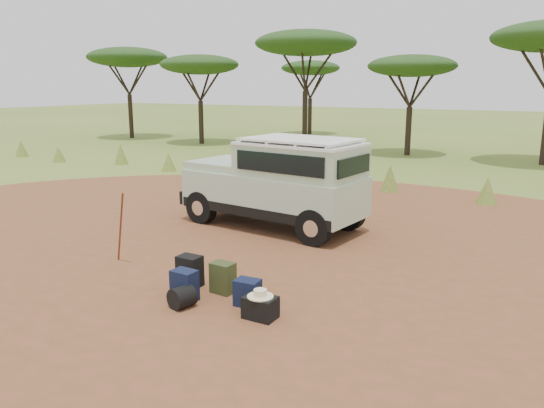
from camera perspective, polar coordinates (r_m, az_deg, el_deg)
The scene contains 13 objects.
ground at distance 9.76m, azimuth -2.99°, elevation -7.56°, with size 140.00×140.00×0.00m, color #557529.
dirt_clearing at distance 9.76m, azimuth -2.99°, elevation -7.54°, with size 23.00×23.00×0.01m, color brown.
grass_fringe at distance 17.35m, azimuth 12.80°, elevation 2.50°, with size 36.60×1.60×0.90m.
acacia_treeline at distance 27.89m, azimuth 21.43°, elevation 14.92°, with size 46.70×13.20×6.26m.
safari_vehicle at distance 12.64m, azimuth 0.65°, elevation 2.12°, with size 4.69×2.29×2.19m.
walking_staff at distance 10.51m, azimuth -15.99°, elevation -2.45°, with size 0.04×0.04×1.52m, color brown.
backpack_black at distance 9.22m, azimuth -8.83°, elevation -7.16°, with size 0.40×0.29×0.54m, color black.
backpack_navy at distance 8.64m, azimuth -9.39°, elevation -8.67°, with size 0.39×0.28×0.51m, color #111C38.
backpack_olive at distance 8.87m, azimuth -5.30°, elevation -7.93°, with size 0.38×0.27×0.52m, color #303E1C.
duffel_navy at distance 8.38m, azimuth -2.65°, elevation -9.52°, with size 0.38×0.28×0.43m, color #111C38.
hard_case at distance 7.96m, azimuth -1.26°, elevation -11.08°, with size 0.48×0.34×0.34m, color black.
stuff_sack at distance 8.43m, azimuth -9.64°, elevation -9.85°, with size 0.34×0.34×0.34m, color black.
safari_hat at distance 7.88m, azimuth -1.27°, elevation -9.67°, with size 0.39×0.39×0.11m.
Camera 1 is at (4.92, -7.73, 3.38)m, focal length 35.00 mm.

